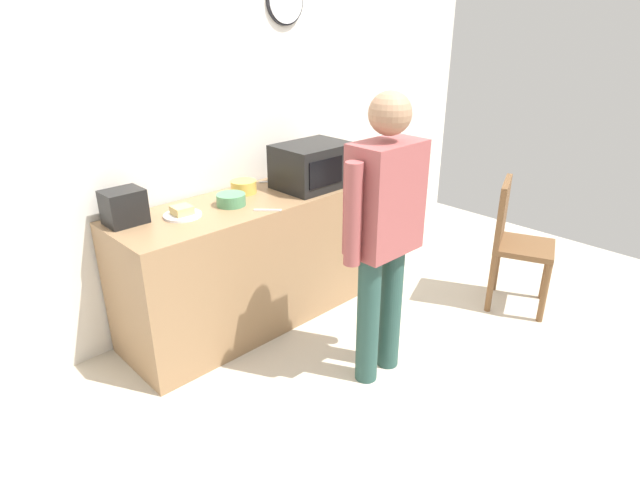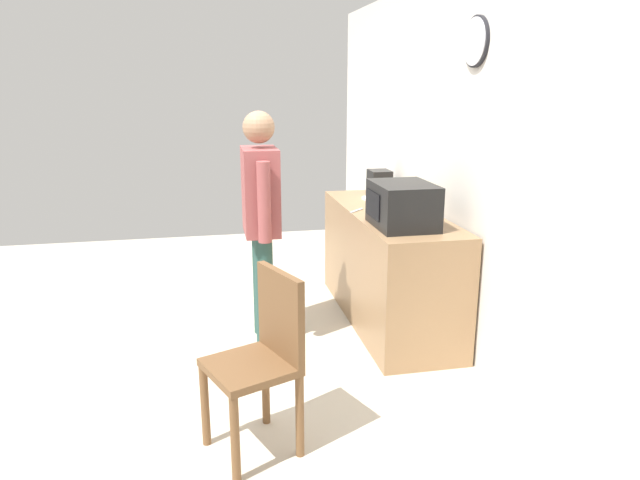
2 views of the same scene
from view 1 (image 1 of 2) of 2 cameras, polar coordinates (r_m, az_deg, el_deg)
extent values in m
plane|color=beige|center=(3.12, 8.01, -16.51)|extent=(6.00, 6.00, 0.00)
cube|color=silver|center=(3.65, -11.24, 12.02)|extent=(5.40, 0.10, 2.60)
cylinder|color=white|center=(3.88, -3.85, 24.72)|extent=(0.29, 0.03, 0.29)
cylinder|color=black|center=(3.89, -3.88, 24.72)|extent=(0.31, 0.02, 0.31)
cube|color=#93704C|center=(3.60, -7.43, -2.31)|extent=(1.83, 0.62, 0.89)
cube|color=black|center=(3.64, -0.82, 8.18)|extent=(0.50, 0.38, 0.30)
cube|color=black|center=(3.46, 0.66, 7.40)|extent=(0.30, 0.01, 0.18)
cylinder|color=white|center=(3.21, -14.83, 2.64)|extent=(0.22, 0.22, 0.01)
cube|color=#E0BE6F|center=(3.20, -14.89, 3.18)|extent=(0.12, 0.12, 0.05)
cylinder|color=gold|center=(3.56, -8.36, 5.80)|extent=(0.17, 0.17, 0.08)
cylinder|color=#4C8E60|center=(3.33, -9.73, 4.38)|extent=(0.18, 0.18, 0.07)
cube|color=black|center=(3.17, -20.71, 3.41)|extent=(0.22, 0.18, 0.20)
cube|color=silver|center=(3.22, -5.75, 3.29)|extent=(0.13, 0.14, 0.01)
cube|color=silver|center=(3.78, -5.44, 6.39)|extent=(0.15, 0.12, 0.01)
cylinder|color=#274B44|center=(3.14, 7.74, -7.30)|extent=(0.13, 0.13, 0.81)
cylinder|color=#274B44|center=(3.00, 5.29, -8.67)|extent=(0.13, 0.13, 0.81)
cube|color=#9E4C4C|center=(2.77, 7.20, 4.58)|extent=(0.40, 0.24, 0.60)
cylinder|color=#9E4C4C|center=(2.97, 10.27, 5.06)|extent=(0.09, 0.09, 0.54)
cylinder|color=#9E4C4C|center=(2.60, 3.64, 2.76)|extent=(0.09, 0.09, 0.54)
sphere|color=#A37A5B|center=(2.66, 7.69, 13.59)|extent=(0.22, 0.22, 0.22)
cylinder|color=brown|center=(3.94, 23.37, -5.36)|extent=(0.04, 0.04, 0.45)
cylinder|color=brown|center=(4.26, 23.54, -3.22)|extent=(0.04, 0.04, 0.45)
cylinder|color=brown|center=(3.94, 18.24, -4.53)|extent=(0.04, 0.04, 0.45)
cylinder|color=brown|center=(4.26, 18.81, -2.45)|extent=(0.04, 0.04, 0.45)
cube|color=brown|center=(4.00, 21.49, -0.72)|extent=(0.52, 0.52, 0.04)
cube|color=brown|center=(3.92, 19.41, 2.97)|extent=(0.39, 0.19, 0.45)
camera|label=2|loc=(6.15, 36.22, 17.67)|focal=32.21mm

